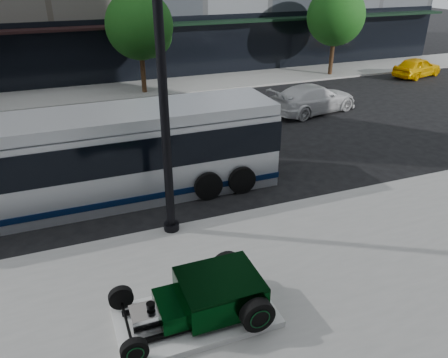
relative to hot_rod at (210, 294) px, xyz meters
name	(u,v)px	position (x,y,z in m)	size (l,w,h in m)	color
ground	(195,191)	(1.51, 5.85, -0.70)	(120.00, 120.00, 0.00)	black
sidewalk_far	(125,90)	(1.51, 19.85, -0.64)	(70.00, 4.00, 0.12)	gray
street_trees	(142,28)	(2.66, 18.92, 3.07)	(29.80, 3.80, 5.70)	black
display_plinth	(196,316)	(-0.33, 0.00, -0.50)	(3.40, 1.80, 0.15)	silver
hot_rod	(210,294)	(0.00, 0.00, 0.00)	(3.22, 2.00, 0.81)	black
lamppost	(164,106)	(0.10, 3.65, 3.11)	(0.44, 0.44, 7.99)	black
transit_bus	(94,158)	(-1.61, 6.53, 0.79)	(12.12, 2.88, 2.92)	silver
white_sedan	(313,99)	(10.01, 12.14, 0.03)	(2.03, 5.00, 1.45)	silver
yellow_taxi	(417,67)	(20.85, 16.42, -0.03)	(1.57, 3.90, 1.33)	#FFC100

